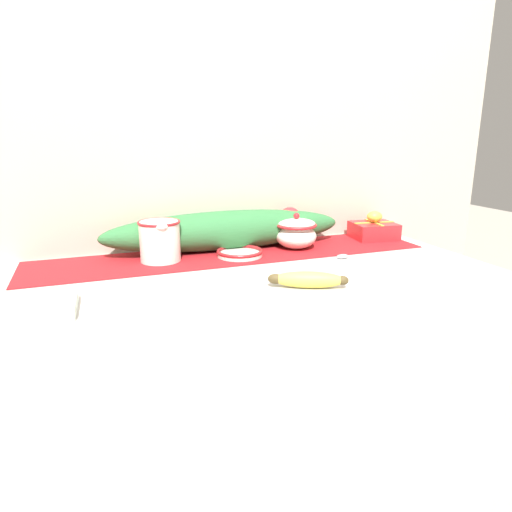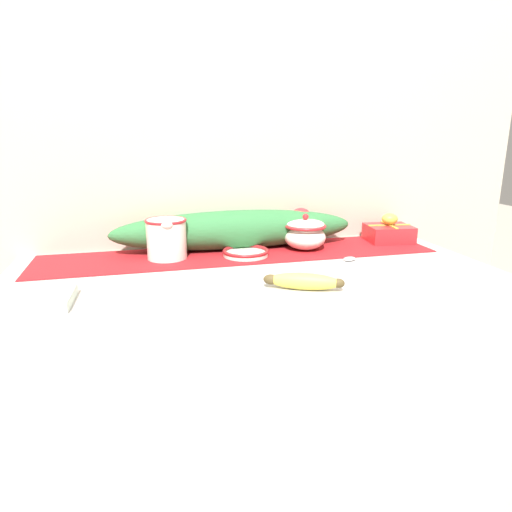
% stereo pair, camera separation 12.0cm
% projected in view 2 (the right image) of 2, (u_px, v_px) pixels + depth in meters
% --- Properties ---
extents(countertop, '(1.32, 0.61, 0.89)m').
position_uv_depth(countertop, '(253.00, 410.00, 1.37)').
color(countertop, '#B7B2AD').
rests_on(countertop, ground_plane).
extents(back_wall, '(2.12, 0.04, 2.40)m').
position_uv_depth(back_wall, '(229.00, 149.00, 1.48)').
color(back_wall, '#B7AD99').
rests_on(back_wall, ground_plane).
extents(table_runner, '(1.22, 0.25, 0.00)m').
position_uv_depth(table_runner, '(240.00, 254.00, 1.41)').
color(table_runner, '#A8191E').
rests_on(table_runner, countertop).
extents(cream_pitcher, '(0.12, 0.14, 0.12)m').
position_uv_depth(cream_pitcher, '(166.00, 237.00, 1.35)').
color(cream_pitcher, white).
rests_on(cream_pitcher, countertop).
extents(sugar_bowl, '(0.13, 0.13, 0.12)m').
position_uv_depth(sugar_bowl, '(305.00, 234.00, 1.45)').
color(sugar_bowl, white).
rests_on(sugar_bowl, countertop).
extents(small_dish, '(0.14, 0.14, 0.02)m').
position_uv_depth(small_dish, '(246.00, 252.00, 1.39)').
color(small_dish, white).
rests_on(small_dish, countertop).
extents(banana, '(0.19, 0.11, 0.04)m').
position_uv_depth(banana, '(304.00, 281.00, 1.09)').
color(banana, '#DBCC4C').
rests_on(banana, countertop).
extents(spoon, '(0.16, 0.08, 0.01)m').
position_uv_depth(spoon, '(348.00, 259.00, 1.34)').
color(spoon, '#B7B7BC').
rests_on(spoon, countertop).
extents(napkin_stack, '(0.14, 0.14, 0.02)m').
position_uv_depth(napkin_stack, '(40.00, 300.00, 1.00)').
color(napkin_stack, silver).
rests_on(napkin_stack, countertop).
extents(gift_box, '(0.16, 0.14, 0.10)m').
position_uv_depth(gift_box, '(389.00, 232.00, 1.56)').
color(gift_box, red).
rests_on(gift_box, countertop).
extents(poinsettia_garland, '(0.78, 0.14, 0.12)m').
position_uv_depth(poinsettia_garland, '(236.00, 229.00, 1.46)').
color(poinsettia_garland, '#2D6B38').
rests_on(poinsettia_garland, countertop).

